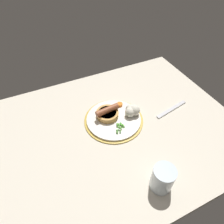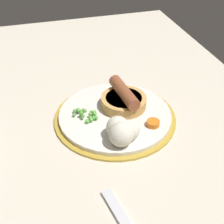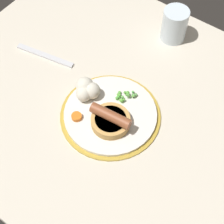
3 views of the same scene
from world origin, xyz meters
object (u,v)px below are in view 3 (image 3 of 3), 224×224
pea_pile (125,96)px  fork (45,55)px  dinner_plate (110,115)px  sausage_pudding (111,120)px  drinking_glass (174,25)px  cauliflower_floret (87,90)px  carrot_slice_0 (77,117)px

pea_pile → fork: bearing=1.5°
dinner_plate → fork: bearing=-11.3°
fork → dinner_plate: bearing=158.1°
pea_pile → sausage_pudding: bearing=100.6°
fork → drinking_glass: drinking_glass is taller
dinner_plate → pea_pile: bearing=-92.6°
pea_pile → dinner_plate: bearing=87.4°
dinner_plate → cauliflower_floret: (8.30, -1.11, 3.06)cm
dinner_plate → drinking_glass: 33.60cm
pea_pile → cauliflower_floret: (8.57, 5.03, 1.40)cm
cauliflower_floret → carrot_slice_0: bearing=107.5°
sausage_pudding → carrot_slice_0: bearing=-161.2°
dinner_plate → cauliflower_floret: 8.91cm
dinner_plate → sausage_pudding: 4.09cm
carrot_slice_0 → fork: carrot_slice_0 is taller
dinner_plate → sausage_pudding: size_ratio=2.41×
dinner_plate → carrot_slice_0: (6.01, 6.15, 1.39)cm
cauliflower_floret → drinking_glass: size_ratio=0.69×
drinking_glass → pea_pile: bearing=93.7°
dinner_plate → cauliflower_floret: cauliflower_floret is taller
pea_pile → carrot_slice_0: pea_pile is taller
sausage_pudding → cauliflower_floret: sausage_pudding is taller
cauliflower_floret → fork: (18.84, -4.31, -3.33)cm
cauliflower_floret → fork: cauliflower_floret is taller
carrot_slice_0 → fork: 24.14cm
dinner_plate → pea_pile: 6.37cm
pea_pile → cauliflower_floret: 10.04cm
carrot_slice_0 → sausage_pudding: bearing=-155.2°
drinking_glass → sausage_pudding: bearing=95.4°
pea_pile → cauliflower_floret: bearing=30.4°
dinner_plate → cauliflower_floret: size_ratio=3.78×
sausage_pudding → drinking_glass: 35.98cm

